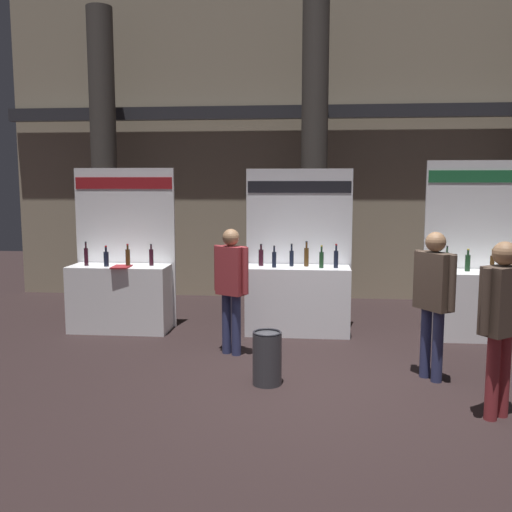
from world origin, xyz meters
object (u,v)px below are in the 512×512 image
object	(u,v)px
trash_bin	(267,358)
exhibitor_booth_1	(298,292)
exhibitor_booth_2	(488,296)
visitor_3	(434,292)
visitor_1	(231,281)
exhibitor_booth_0	(121,290)
visitor_0	(501,314)

from	to	relation	value
trash_bin	exhibitor_booth_1	bearing A→B (deg)	82.71
exhibitor_booth_1	exhibitor_booth_2	bearing A→B (deg)	-0.66
exhibitor_booth_1	visitor_3	xyz separation A→B (m)	(1.59, -1.95, 0.41)
exhibitor_booth_1	visitor_1	world-z (taller)	exhibitor_booth_1
trash_bin	visitor_3	bearing A→B (deg)	10.19
exhibitor_booth_1	exhibitor_booth_0	bearing A→B (deg)	-177.77
exhibitor_booth_1	trash_bin	world-z (taller)	exhibitor_booth_1
exhibitor_booth_0	visitor_1	bearing A→B (deg)	-30.20
exhibitor_booth_2	trash_bin	xyz separation A→B (m)	(-3.07, -2.26, -0.32)
trash_bin	visitor_3	size ratio (longest dim) A/B	0.36
visitor_1	exhibitor_booth_2	bearing A→B (deg)	46.44
exhibitor_booth_0	exhibitor_booth_1	xyz separation A→B (m)	(2.72, 0.11, 0.00)
visitor_0	exhibitor_booth_0	bearing A→B (deg)	111.92
exhibitor_booth_1	visitor_1	distance (m)	1.51
exhibitor_booth_0	visitor_1	size ratio (longest dim) A/B	1.49
exhibitor_booth_1	exhibitor_booth_2	world-z (taller)	exhibitor_booth_2
visitor_3	visitor_0	bearing A→B (deg)	-12.34
visitor_0	visitor_1	size ratio (longest dim) A/B	1.03
exhibitor_booth_0	exhibitor_booth_2	world-z (taller)	exhibitor_booth_2
trash_bin	visitor_1	size ratio (longest dim) A/B	0.37
visitor_0	visitor_3	distance (m)	1.13
exhibitor_booth_2	visitor_3	size ratio (longest dim) A/B	1.51
visitor_1	visitor_3	world-z (taller)	visitor_3
visitor_1	visitor_0	bearing A→B (deg)	-3.78
exhibitor_booth_1	visitor_0	size ratio (longest dim) A/B	1.44
exhibitor_booth_1	visitor_1	size ratio (longest dim) A/B	1.48
visitor_3	visitor_1	bearing A→B (deg)	-140.65
visitor_1	exhibitor_booth_0	bearing A→B (deg)	178.50
exhibitor_booth_1	visitor_1	bearing A→B (deg)	-125.49
exhibitor_booth_2	trash_bin	size ratio (longest dim) A/B	4.24
trash_bin	visitor_3	xyz separation A→B (m)	(1.88, 0.34, 0.73)
exhibitor_booth_1	visitor_3	bearing A→B (deg)	-50.86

